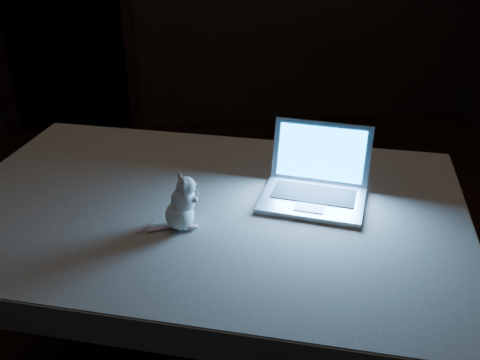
{
  "coord_description": "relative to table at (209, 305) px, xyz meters",
  "views": [
    {
      "loc": [
        -0.27,
        -1.8,
        1.71
      ],
      "look_at": [
        -0.08,
        -0.3,
        0.91
      ],
      "focal_mm": 40.0,
      "sensor_mm": 36.0,
      "label": 1
    }
  ],
  "objects": [
    {
      "name": "floor",
      "position": [
        0.2,
        0.31,
        -0.41
      ],
      "size": [
        5.0,
        5.0,
        0.0
      ],
      "primitive_type": "plane",
      "color": "black",
      "rests_on": "ground"
    },
    {
      "name": "table",
      "position": [
        0.0,
        0.0,
        0.0
      ],
      "size": [
        1.78,
        1.43,
        0.83
      ],
      "primitive_type": null,
      "rotation": [
        0.0,
        0.0,
        -0.32
      ],
      "color": "black",
      "rests_on": "floor"
    },
    {
      "name": "tablecloth",
      "position": [
        0.03,
        -0.03,
        0.37
      ],
      "size": [
        1.89,
        1.51,
        0.1
      ],
      "primitive_type": null,
      "rotation": [
        0.0,
        0.0,
        -0.29
      ],
      "color": "#BCAE9E",
      "rests_on": "table"
    },
    {
      "name": "laptop",
      "position": [
        0.34,
        -0.04,
        0.53
      ],
      "size": [
        0.41,
        0.39,
        0.22
      ],
      "primitive_type": null,
      "rotation": [
        0.0,
        0.0,
        -0.4
      ],
      "color": "#BABABF",
      "rests_on": "tablecloth"
    },
    {
      "name": "plush_mouse",
      "position": [
        -0.08,
        -0.13,
        0.51
      ],
      "size": [
        0.14,
        0.14,
        0.17
      ],
      "primitive_type": null,
      "rotation": [
        0.0,
        0.0,
        -0.12
      ],
      "color": "white",
      "rests_on": "tablecloth"
    }
  ]
}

